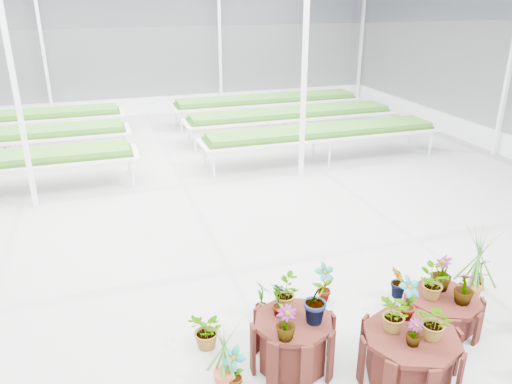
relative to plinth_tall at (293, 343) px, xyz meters
name	(u,v)px	position (x,y,z in m)	size (l,w,h in m)	color
ground_plane	(223,280)	(-0.32, 2.11, -0.33)	(24.00, 24.00, 0.00)	gray
greenhouse_shell	(219,142)	(-0.32, 2.11, 1.92)	(18.00, 24.00, 4.50)	white
steel_frame	(219,142)	(-0.32, 2.11, 1.92)	(18.00, 24.00, 4.50)	silver
nursery_benches	(158,136)	(-0.32, 9.31, 0.09)	(16.00, 7.00, 0.84)	silver
plinth_tall	(293,343)	(0.00, 0.00, 0.00)	(0.97, 0.97, 0.66)	#36120D
plinth_mid	(409,356)	(1.20, -0.60, -0.03)	(1.14, 1.14, 0.60)	#36120D
plinth_low	(442,311)	(2.20, 0.10, -0.11)	(0.99, 0.99, 0.45)	#36120D
nursery_plants	(377,303)	(1.18, 0.12, 0.23)	(4.66, 2.64, 1.34)	#31661E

